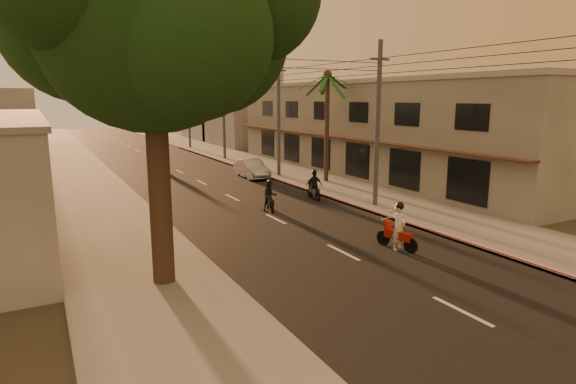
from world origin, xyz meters
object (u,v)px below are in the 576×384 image
at_px(scooter_mid_a, 270,197).
at_px(scooter_mid_b, 314,186).
at_px(palm_tree, 327,81).
at_px(scooter_far_a, 164,164).
at_px(broadleaf_tree, 162,13).
at_px(scooter_red, 398,229).
at_px(parked_car, 252,169).

xyz_separation_m(scooter_mid_a, scooter_mid_b, (3.62, 1.44, 0.04)).
bearing_deg(palm_tree, scooter_far_a, 133.55).
bearing_deg(broadleaf_tree, scooter_mid_b, 40.17).
bearing_deg(scooter_mid_b, scooter_red, -91.92).
relative_size(palm_tree, scooter_mid_b, 4.44).
relative_size(scooter_mid_a, scooter_mid_b, 0.93).
height_order(scooter_mid_b, scooter_far_a, scooter_mid_b).
height_order(broadleaf_tree, palm_tree, broadleaf_tree).
bearing_deg(broadleaf_tree, scooter_mid_a, 46.95).
xyz_separation_m(scooter_mid_a, scooter_far_a, (-1.83, 15.98, -0.04)).
distance_m(scooter_red, parked_car, 19.11).
bearing_deg(broadleaf_tree, palm_tree, 43.48).
distance_m(palm_tree, scooter_red, 16.98).
bearing_deg(scooter_red, parked_car, 72.82).
xyz_separation_m(broadleaf_tree, palm_tree, (14.61, 13.86, -1.33)).
bearing_deg(scooter_mid_a, scooter_far_a, 109.48).
bearing_deg(parked_car, scooter_red, -92.84).
distance_m(scooter_mid_a, parked_car, 11.13).
height_order(scooter_mid_a, scooter_far_a, scooter_mid_a).
height_order(broadleaf_tree, scooter_mid_b, broadleaf_tree).
height_order(scooter_red, scooter_mid_a, scooter_red).
relative_size(scooter_mid_b, parked_car, 0.42).
bearing_deg(scooter_mid_b, scooter_mid_a, -148.97).
distance_m(broadleaf_tree, palm_tree, 20.18).
xyz_separation_m(scooter_mid_a, parked_car, (3.53, 10.55, -0.08)).
bearing_deg(scooter_far_a, scooter_mid_b, -55.51).
distance_m(scooter_red, scooter_mid_b, 10.10).
bearing_deg(parked_car, scooter_mid_b, -86.61).
height_order(scooter_mid_b, parked_car, scooter_mid_b).
relative_size(palm_tree, parked_car, 1.89).
height_order(palm_tree, scooter_far_a, palm_tree).
bearing_deg(palm_tree, scooter_mid_b, -128.87).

